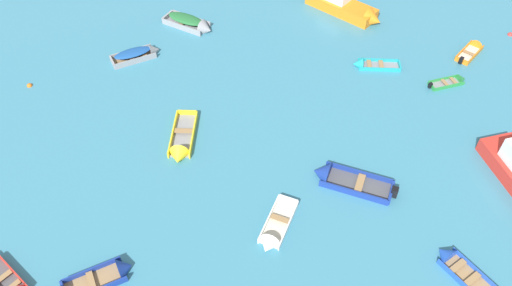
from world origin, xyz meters
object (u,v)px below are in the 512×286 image
Objects in this scene: rowboat_green_midfield_left at (454,81)px; mooring_buoy_trailing at (510,35)px; rowboat_yellow_outer_right at (180,148)px; rowboat_deep_blue_back_row_left at (111,274)px; rowboat_grey_midfield_right at (141,53)px; rowboat_blue_foreground_center at (454,263)px; rowboat_white_outer_left at (272,236)px; rowboat_grey_far_right at (193,24)px; mooring_buoy_near_foreground at (30,86)px; rowboat_deep_blue_back_row_right at (336,177)px; motor_launch_orange_near_camera at (346,6)px; rowboat_orange_far_left at (473,49)px; rowboat_turquoise_near_left at (366,65)px.

mooring_buoy_trailing is at bearing 57.70° from rowboat_green_midfield_left.
rowboat_deep_blue_back_row_left is at bearing -93.17° from rowboat_yellow_outer_right.
rowboat_yellow_outer_right reaches higher than rowboat_grey_midfield_right.
rowboat_blue_foreground_center is 8.99m from rowboat_white_outer_left.
rowboat_grey_far_right reaches higher than mooring_buoy_trailing.
rowboat_white_outer_left is 1.07× the size of rowboat_grey_midfield_right.
rowboat_deep_blue_back_row_right is at bearing -8.25° from mooring_buoy_near_foreground.
rowboat_grey_far_right is at bearing -156.56° from motor_launch_orange_near_camera.
rowboat_grey_midfield_right is at bearing 108.07° from rowboat_deep_blue_back_row_left.
rowboat_deep_blue_back_row_left is at bearing -127.94° from rowboat_orange_far_left.
rowboat_turquoise_near_left reaches higher than rowboat_orange_far_left.
rowboat_white_outer_left is at bearing -59.31° from rowboat_grey_far_right.
rowboat_grey_far_right is 17.56m from rowboat_deep_blue_back_row_right.
rowboat_blue_foreground_center is at bearing 16.04° from rowboat_deep_blue_back_row_left.
motor_launch_orange_near_camera is at bearing 164.70° from rowboat_orange_far_left.
rowboat_green_midfield_left is 28.83m from mooring_buoy_near_foreground.
rowboat_deep_blue_back_row_right is 13.14× the size of mooring_buoy_near_foreground.
rowboat_grey_midfield_right is (-2.49, -4.36, -0.03)m from rowboat_grey_far_right.
rowboat_deep_blue_back_row_right is (9.27, -0.02, 0.01)m from rowboat_yellow_outer_right.
rowboat_turquoise_near_left is at bearing 86.18° from rowboat_deep_blue_back_row_right.
rowboat_blue_foreground_center reaches higher than rowboat_orange_far_left.
rowboat_yellow_outer_right is 9.77m from rowboat_grey_midfield_right.
rowboat_blue_foreground_center is 0.96× the size of rowboat_grey_midfield_right.
rowboat_grey_midfield_right is 16.06m from rowboat_turquoise_near_left.
rowboat_deep_blue_back_row_left is 20.96m from rowboat_grey_far_right.
rowboat_turquoise_near_left reaches higher than mooring_buoy_trailing.
rowboat_green_midfield_left is at bearing 48.90° from rowboat_deep_blue_back_row_left.
rowboat_white_outer_left reaches higher than rowboat_blue_foreground_center.
rowboat_grey_midfield_right is (-21.42, 11.79, 0.18)m from rowboat_blue_foreground_center.
rowboat_orange_far_left reaches higher than mooring_buoy_near_foreground.
rowboat_deep_blue_back_row_right is (12.61, -12.22, -0.16)m from rowboat_grey_far_right.
rowboat_turquoise_near_left reaches higher than rowboat_green_midfield_left.
rowboat_deep_blue_back_row_left is 1.22× the size of rowboat_green_midfield_left.
rowboat_yellow_outer_right is 9.27m from rowboat_deep_blue_back_row_right.
mooring_buoy_near_foreground is at bearing -141.83° from rowboat_grey_midfield_right.
motor_launch_orange_near_camera reaches higher than rowboat_orange_far_left.
rowboat_deep_blue_back_row_right is at bearing 60.00° from rowboat_white_outer_left.
rowboat_yellow_outer_right is at bearing 86.83° from rowboat_deep_blue_back_row_left.
rowboat_grey_midfield_right is 8.75× the size of mooring_buoy_trailing.
motor_launch_orange_near_camera reaches higher than rowboat_yellow_outer_right.
rowboat_deep_blue_back_row_right reaches higher than rowboat_grey_midfield_right.
rowboat_green_midfield_left is at bearing 14.56° from mooring_buoy_near_foreground.
rowboat_deep_blue_back_row_left reaches higher than mooring_buoy_trailing.
rowboat_white_outer_left is at bearing 29.23° from rowboat_deep_blue_back_row_left.
rowboat_yellow_outer_right is 0.91× the size of rowboat_deep_blue_back_row_right.
rowboat_yellow_outer_right is at bearing -74.70° from rowboat_grey_far_right.
rowboat_green_midfield_left is at bearing 32.79° from rowboat_yellow_outer_right.
rowboat_green_midfield_left is (0.39, 14.25, -0.02)m from rowboat_blue_foreground_center.
rowboat_yellow_outer_right is 11.29× the size of mooring_buoy_trailing.
rowboat_grey_midfield_right is at bearing -160.53° from mooring_buoy_trailing.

